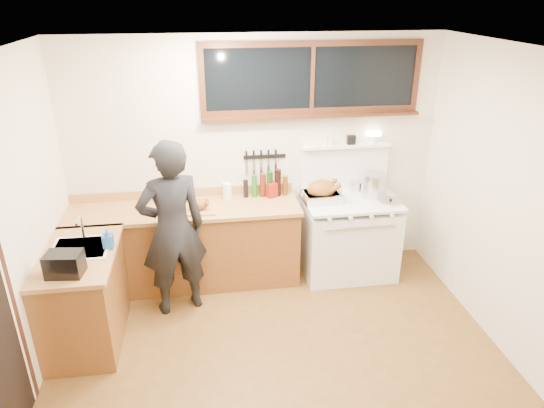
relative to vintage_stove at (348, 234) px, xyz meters
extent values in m
cube|color=brown|center=(-1.00, -1.41, -0.48)|extent=(4.00, 3.50, 0.02)
cube|color=silver|center=(-1.00, 0.36, 0.83)|extent=(4.00, 0.05, 2.60)
cube|color=silver|center=(1.02, -1.41, 0.83)|extent=(0.05, 3.50, 2.60)
cube|color=white|center=(-1.00, -1.41, 2.16)|extent=(4.00, 3.50, 0.05)
cube|color=brown|center=(-1.80, 0.04, -0.04)|extent=(2.40, 0.60, 0.86)
cube|color=#B47F47|center=(-1.80, 0.03, 0.41)|extent=(2.44, 0.64, 0.04)
cube|color=#B47F47|center=(-1.80, 0.32, 0.48)|extent=(2.40, 0.03, 0.10)
sphere|color=#B78C38|center=(-2.80, -0.24, 0.23)|extent=(0.03, 0.03, 0.03)
sphere|color=#B78C38|center=(-2.30, -0.24, 0.23)|extent=(0.03, 0.03, 0.03)
sphere|color=#B78C38|center=(-1.80, -0.24, 0.23)|extent=(0.03, 0.03, 0.03)
sphere|color=#B78C38|center=(-1.30, -0.24, 0.23)|extent=(0.03, 0.03, 0.03)
sphere|color=#B78C38|center=(-0.85, -0.24, 0.23)|extent=(0.03, 0.03, 0.03)
cube|color=brown|center=(-2.70, -0.79, -0.04)|extent=(0.60, 1.05, 0.86)
cube|color=#B47F47|center=(-2.69, -0.79, 0.41)|extent=(0.64, 1.09, 0.04)
cube|color=white|center=(-2.68, -0.71, 0.37)|extent=(0.45, 0.40, 0.14)
cube|color=white|center=(-2.68, -0.71, 0.44)|extent=(0.50, 0.45, 0.01)
cylinder|color=silver|center=(-2.68, -0.53, 0.55)|extent=(0.02, 0.02, 0.24)
cylinder|color=silver|center=(-2.68, -0.61, 0.66)|extent=(0.02, 0.18, 0.02)
cube|color=white|center=(0.00, -0.01, -0.06)|extent=(1.00, 0.70, 0.82)
cube|color=white|center=(0.00, -0.01, 0.42)|extent=(1.02, 0.72, 0.03)
cube|color=white|center=(0.00, -0.35, 0.05)|extent=(0.88, 0.02, 0.46)
cylinder|color=silver|center=(0.00, -0.38, 0.27)|extent=(0.75, 0.02, 0.02)
cylinder|color=white|center=(-0.33, -0.37, 0.38)|extent=(0.04, 0.03, 0.04)
cylinder|color=white|center=(-0.11, -0.37, 0.38)|extent=(0.04, 0.03, 0.04)
cylinder|color=white|center=(0.11, -0.37, 0.38)|extent=(0.04, 0.03, 0.04)
cylinder|color=white|center=(0.33, -0.37, 0.38)|extent=(0.04, 0.03, 0.04)
cube|color=white|center=(0.00, 0.31, 0.68)|extent=(1.00, 0.05, 0.50)
cube|color=white|center=(0.00, 0.28, 0.95)|extent=(1.00, 0.12, 0.03)
cylinder|color=white|center=(0.30, 0.28, 1.01)|extent=(0.09, 0.09, 0.09)
cube|color=#FFE5B2|center=(0.30, 0.28, 1.08)|extent=(0.16, 0.08, 0.05)
cube|color=black|center=(0.05, 0.28, 1.01)|extent=(0.09, 0.05, 0.10)
cylinder|color=white|center=(-0.18, 0.28, 1.01)|extent=(0.04, 0.04, 0.09)
cylinder|color=white|center=(-0.24, 0.28, 1.01)|extent=(0.04, 0.04, 0.09)
cube|color=black|center=(-0.40, 0.32, 1.68)|extent=(2.20, 0.01, 0.62)
cube|color=black|center=(-0.40, 0.32, 2.02)|extent=(2.32, 0.04, 0.06)
cube|color=black|center=(-0.40, 0.32, 1.34)|extent=(2.32, 0.04, 0.06)
cube|color=black|center=(-1.53, 0.32, 1.68)|extent=(0.06, 0.04, 0.62)
cube|color=black|center=(0.73, 0.32, 1.68)|extent=(0.06, 0.04, 0.62)
cube|color=black|center=(-0.40, 0.32, 1.68)|extent=(0.04, 0.04, 0.62)
cube|color=black|center=(-0.40, 0.27, 1.30)|extent=(2.32, 0.13, 0.03)
cube|color=black|center=(-2.99, -1.48, 0.58)|extent=(0.01, 0.07, 2.10)
cube|color=black|center=(-0.90, 0.33, 0.85)|extent=(0.46, 0.02, 0.04)
cube|color=silver|center=(-1.10, 0.31, 0.74)|extent=(0.02, 0.00, 0.18)
cube|color=black|center=(-1.10, 0.31, 0.88)|extent=(0.02, 0.02, 0.10)
cube|color=silver|center=(-1.02, 0.31, 0.74)|extent=(0.02, 0.00, 0.18)
cube|color=black|center=(-1.02, 0.31, 0.88)|extent=(0.02, 0.02, 0.10)
cube|color=silver|center=(-0.94, 0.31, 0.74)|extent=(0.02, 0.00, 0.18)
cube|color=black|center=(-0.94, 0.31, 0.88)|extent=(0.02, 0.02, 0.10)
cube|color=silver|center=(-0.86, 0.31, 0.74)|extent=(0.03, 0.00, 0.18)
cube|color=black|center=(-0.86, 0.31, 0.88)|extent=(0.02, 0.02, 0.10)
cube|color=silver|center=(-0.78, 0.31, 0.74)|extent=(0.03, 0.00, 0.18)
cube|color=black|center=(-0.78, 0.31, 0.88)|extent=(0.02, 0.02, 0.10)
imported|color=black|center=(-1.89, -0.44, 0.42)|extent=(0.75, 0.60, 1.78)
imported|color=#215CA6|center=(-2.43, -0.74, 0.53)|extent=(0.09, 0.09, 0.19)
cube|color=black|center=(-2.70, -1.13, 0.53)|extent=(0.30, 0.23, 0.19)
cube|color=#B47F47|center=(-1.64, -0.07, 0.44)|extent=(0.37, 0.29, 0.02)
ellipsoid|color=brown|center=(-1.64, -0.07, 0.51)|extent=(0.21, 0.15, 0.11)
sphere|color=brown|center=(-1.55, -0.03, 0.53)|extent=(0.04, 0.04, 0.04)
sphere|color=brown|center=(-1.55, -0.12, 0.53)|extent=(0.04, 0.04, 0.04)
cube|color=silver|center=(-0.33, 0.00, 0.48)|extent=(0.42, 0.33, 0.10)
cube|color=#3F3F42|center=(-0.33, 0.00, 0.52)|extent=(0.37, 0.28, 0.03)
torus|color=silver|center=(-0.54, 0.00, 0.53)|extent=(0.02, 0.10, 0.10)
torus|color=silver|center=(-0.13, 0.00, 0.53)|extent=(0.02, 0.10, 0.10)
ellipsoid|color=brown|center=(-0.33, 0.00, 0.57)|extent=(0.32, 0.25, 0.20)
cylinder|color=brown|center=(-0.23, -0.08, 0.59)|extent=(0.11, 0.06, 0.09)
sphere|color=brown|center=(-0.17, -0.08, 0.63)|extent=(0.06, 0.06, 0.06)
cylinder|color=brown|center=(-0.23, 0.07, 0.59)|extent=(0.11, 0.06, 0.09)
sphere|color=brown|center=(-0.17, 0.07, 0.63)|extent=(0.06, 0.06, 0.06)
cylinder|color=silver|center=(0.27, 0.05, 0.56)|extent=(0.34, 0.34, 0.26)
cylinder|color=silver|center=(0.13, 0.23, 0.49)|extent=(0.18, 0.18, 0.11)
cylinder|color=black|center=(0.10, 0.35, 0.53)|extent=(0.06, 0.14, 0.02)
cylinder|color=silver|center=(0.39, -0.15, 0.45)|extent=(0.27, 0.27, 0.02)
sphere|color=black|center=(0.39, -0.15, 0.46)|extent=(0.03, 0.03, 0.03)
cube|color=maroon|center=(-0.84, 0.18, 0.51)|extent=(0.13, 0.12, 0.16)
cylinder|color=white|center=(-1.33, 0.19, 0.53)|extent=(0.12, 0.12, 0.18)
cylinder|color=black|center=(-1.12, 0.22, 0.53)|extent=(0.05, 0.05, 0.20)
cylinder|color=black|center=(-1.03, 0.22, 0.56)|extent=(0.06, 0.06, 0.25)
cylinder|color=black|center=(-0.94, 0.22, 0.56)|extent=(0.07, 0.07, 0.26)
cylinder|color=black|center=(-0.86, 0.22, 0.57)|extent=(0.06, 0.06, 0.28)
cylinder|color=black|center=(-0.77, 0.22, 0.58)|extent=(0.07, 0.07, 0.30)
cylinder|color=black|center=(-0.69, 0.22, 0.54)|extent=(0.06, 0.06, 0.22)
camera|label=1|loc=(-1.56, -4.65, 2.53)|focal=32.00mm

